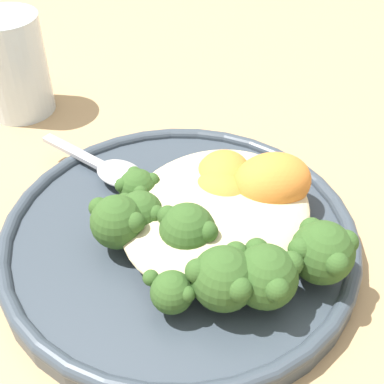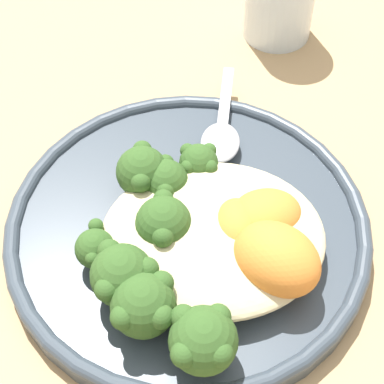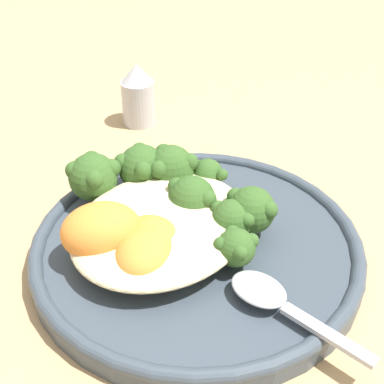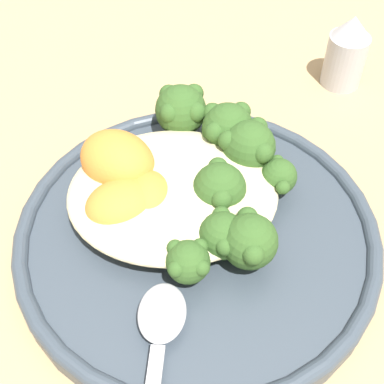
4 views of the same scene
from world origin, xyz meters
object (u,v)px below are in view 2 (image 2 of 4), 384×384
object	(u,v)px
broccoli_stalk_6	(157,293)
sweet_potato_chunk_0	(237,223)
broccoli_stalk_4	(140,242)
spoon	(221,134)
plate	(188,228)
broccoli_stalk_2	(154,181)
quinoa_mound	(210,236)
broccoli_stalk_1	(177,191)
broccoli_stalk_3	(174,225)
broccoli_stalk_5	(136,270)
broccoli_stalk_0	(204,179)
broccoli_stalk_7	(206,326)
sweet_potato_chunk_2	(264,217)
sweet_potato_chunk_1	(277,259)

from	to	relation	value
broccoli_stalk_6	sweet_potato_chunk_0	distance (m)	0.08
broccoli_stalk_4	spoon	size ratio (longest dim) A/B	1.01
plate	broccoli_stalk_2	size ratio (longest dim) A/B	2.81
broccoli_stalk_2	quinoa_mound	bearing A→B (deg)	168.17
broccoli_stalk_1	broccoli_stalk_3	size ratio (longest dim) A/B	0.95
broccoli_stalk_5	broccoli_stalk_6	xyz separation A→B (m)	(-0.01, 0.02, -0.00)
broccoli_stalk_0	broccoli_stalk_6	xyz separation A→B (m)	(0.03, 0.10, 0.01)
broccoli_stalk_6	broccoli_stalk_7	xyz separation A→B (m)	(-0.03, 0.02, 0.00)
plate	broccoli_stalk_0	world-z (taller)	broccoli_stalk_0
broccoli_stalk_2	sweet_potato_chunk_0	size ratio (longest dim) A/B	2.08
broccoli_stalk_0	sweet_potato_chunk_2	bearing A→B (deg)	-149.28
broccoli_stalk_3	broccoli_stalk_4	distance (m)	0.03
broccoli_stalk_3	sweet_potato_chunk_1	distance (m)	0.08
plate	quinoa_mound	size ratio (longest dim) A/B	1.72
sweet_potato_chunk_1	broccoli_stalk_3	bearing A→B (deg)	-24.99
broccoli_stalk_4	broccoli_stalk_6	size ratio (longest dim) A/B	1.13
broccoli_stalk_6	sweet_potato_chunk_1	distance (m)	0.08
plate	broccoli_stalk_0	bearing A→B (deg)	-114.60
sweet_potato_chunk_1	sweet_potato_chunk_2	world-z (taller)	sweet_potato_chunk_1
broccoli_stalk_4	spoon	bearing A→B (deg)	-131.16
plate	broccoli_stalk_7	xyz separation A→B (m)	(-0.01, 0.10, 0.03)
broccoli_stalk_6	broccoli_stalk_5	bearing A→B (deg)	-99.98
plate	broccoli_stalk_2	xyz separation A→B (m)	(0.02, -0.02, 0.03)
plate	sweet_potato_chunk_1	bearing A→B (deg)	140.23
broccoli_stalk_3	sweet_potato_chunk_2	size ratio (longest dim) A/B	1.52
broccoli_stalk_0	spoon	bearing A→B (deg)	-32.48
spoon	broccoli_stalk_6	bearing A→B (deg)	169.80
broccoli_stalk_5	broccoli_stalk_0	bearing A→B (deg)	-152.94
plate	broccoli_stalk_2	distance (m)	0.04
broccoli_stalk_4	sweet_potato_chunk_2	size ratio (longest dim) A/B	2.08
sweet_potato_chunk_0	sweet_potato_chunk_2	world-z (taller)	sweet_potato_chunk_2
broccoli_stalk_3	broccoli_stalk_5	world-z (taller)	broccoli_stalk_5
broccoli_stalk_2	sweet_potato_chunk_1	world-z (taller)	sweet_potato_chunk_1
broccoli_stalk_4	sweet_potato_chunk_1	xyz separation A→B (m)	(-0.09, 0.02, 0.01)
broccoli_stalk_1	broccoli_stalk_6	world-z (taller)	broccoli_stalk_6
broccoli_stalk_1	broccoli_stalk_6	bearing A→B (deg)	123.62
broccoli_stalk_1	broccoli_stalk_7	bearing A→B (deg)	141.16
broccoli_stalk_6	sweet_potato_chunk_1	xyz separation A→B (m)	(-0.08, -0.02, 0.00)
broccoli_stalk_6	sweet_potato_chunk_1	world-z (taller)	sweet_potato_chunk_1
sweet_potato_chunk_1	spoon	xyz separation A→B (m)	(0.03, -0.13, -0.02)
sweet_potato_chunk_2	spoon	world-z (taller)	sweet_potato_chunk_2
broccoli_stalk_4	broccoli_stalk_5	world-z (taller)	broccoli_stalk_5
quinoa_mound	sweet_potato_chunk_0	bearing A→B (deg)	-156.62
quinoa_mound	broccoli_stalk_0	world-z (taller)	broccoli_stalk_0
quinoa_mound	broccoli_stalk_7	size ratio (longest dim) A/B	1.31
broccoli_stalk_7	spoon	bearing A→B (deg)	-174.86
broccoli_stalk_5	spoon	size ratio (longest dim) A/B	0.91
broccoli_stalk_1	sweet_potato_chunk_2	xyz separation A→B (m)	(-0.06, 0.03, 0.00)
broccoli_stalk_2	broccoli_stalk_5	xyz separation A→B (m)	(0.01, 0.08, 0.00)
quinoa_mound	sweet_potato_chunk_0	xyz separation A→B (m)	(-0.02, -0.01, 0.00)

